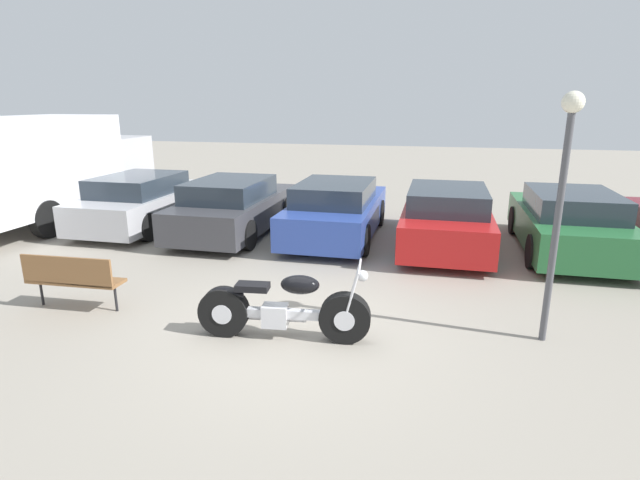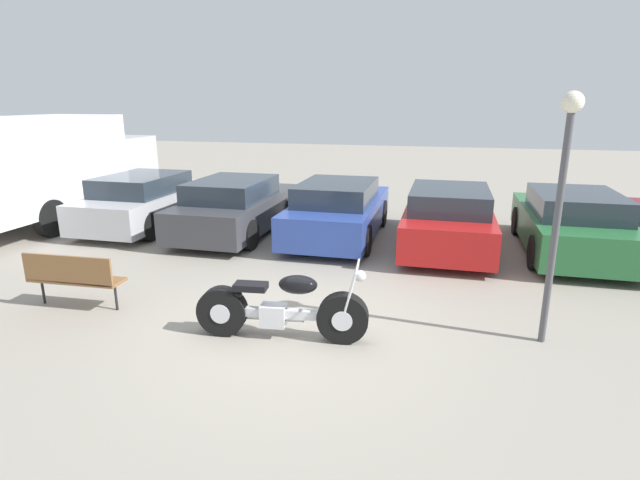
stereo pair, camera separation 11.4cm
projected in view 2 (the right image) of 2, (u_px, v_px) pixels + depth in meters
ground_plane at (291, 330)px, 7.03m from camera, size 60.00×60.00×0.00m
motorcycle at (279, 309)px, 6.70m from camera, size 2.35×0.65×1.08m
parked_car_silver at (148, 201)px, 12.73m from camera, size 1.89×4.30×1.34m
parked_car_dark_grey at (236, 207)px, 12.03m from camera, size 1.89×4.30×1.34m
parked_car_blue at (338, 211)px, 11.62m from camera, size 1.89×4.30×1.34m
parked_car_red at (448, 218)px, 10.86m from camera, size 1.89×4.30×1.34m
parked_car_green at (571, 224)px, 10.39m from camera, size 1.89×4.30×1.34m
delivery_truck at (50, 165)px, 12.93m from camera, size 2.28×6.32×2.74m
park_bench at (73, 275)px, 7.61m from camera, size 1.50×0.46×0.89m
lamp_post at (562, 179)px, 6.12m from camera, size 0.26×0.26×3.24m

